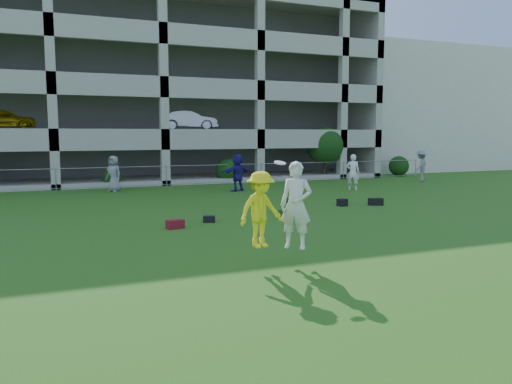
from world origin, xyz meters
name	(u,v)px	position (x,y,z in m)	size (l,w,h in m)	color
ground	(336,264)	(0.00, 0.00, 0.00)	(100.00, 100.00, 0.00)	#235114
stucco_building	(396,112)	(23.00, 28.00, 5.00)	(16.00, 14.00, 10.00)	beige
bystander_c	(114,174)	(-3.17, 17.07, 0.94)	(0.92, 0.60, 1.89)	gray
bystander_d	(238,173)	(2.94, 14.91, 0.98)	(1.81, 0.58, 1.95)	navy
bystander_e	(353,172)	(8.84, 12.99, 0.97)	(0.71, 0.46, 1.94)	white
bystander_f	(421,166)	(15.66, 15.66, 0.99)	(1.29, 0.74, 1.99)	gray
bag_red_a	(175,224)	(-2.50, 5.72, 0.14)	(0.55, 0.30, 0.28)	#580F1D
bag_black_b	(209,219)	(-1.17, 6.39, 0.11)	(0.40, 0.25, 0.22)	black
bag_green_c	(286,213)	(1.76, 6.46, 0.13)	(0.50, 0.35, 0.26)	#143613
crate_d	(342,202)	(5.15, 8.06, 0.15)	(0.35, 0.35, 0.30)	black
bag_black_e	(376,202)	(6.58, 7.72, 0.15)	(0.60, 0.30, 0.30)	black
bag_green_g	(291,199)	(3.66, 9.92, 0.12)	(0.50, 0.30, 0.25)	#163D17
frisbee_contest	(274,208)	(-1.46, 0.30, 1.36)	(1.92, 0.89, 2.02)	yellow
parking_garage	(140,93)	(-0.01, 27.70, 6.01)	(30.00, 14.00, 12.00)	#9E998C
fence	(166,175)	(0.00, 19.00, 0.61)	(36.06, 0.06, 1.20)	gray
shrub_row	(236,158)	(4.59, 19.70, 1.51)	(34.38, 2.52, 3.50)	#163D11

